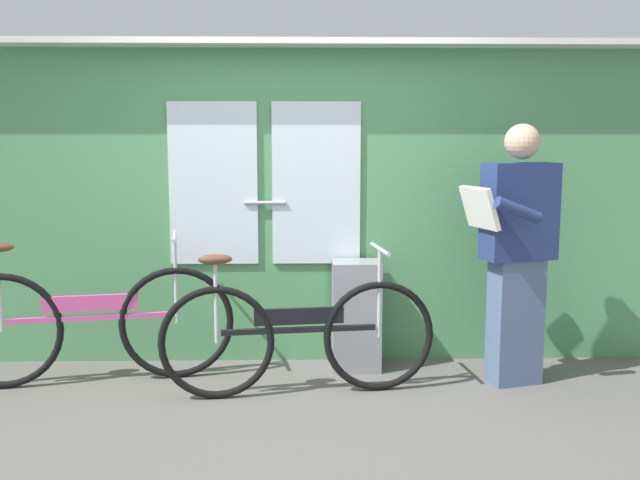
# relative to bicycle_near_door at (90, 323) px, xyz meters

# --- Properties ---
(ground_plane) EXTENTS (5.97, 4.26, 0.04)m
(ground_plane) POSITION_rel_bicycle_near_door_xyz_m (1.29, -0.84, -0.41)
(ground_plane) COLOR #56544F
(train_door_wall) EXTENTS (4.97, 0.28, 2.19)m
(train_door_wall) POSITION_rel_bicycle_near_door_xyz_m (1.28, 0.48, 0.76)
(train_door_wall) COLOR #4C8C56
(train_door_wall) RESTS_ON ground_plane
(bicycle_near_door) EXTENTS (1.77, 0.49, 0.94)m
(bicycle_near_door) POSITION_rel_bicycle_near_door_xyz_m (0.00, 0.00, 0.00)
(bicycle_near_door) COLOR black
(bicycle_near_door) RESTS_ON ground_plane
(bicycle_leaning_behind) EXTENTS (1.66, 0.44, 0.90)m
(bicycle_leaning_behind) POSITION_rel_bicycle_near_door_xyz_m (1.32, -0.23, -0.02)
(bicycle_leaning_behind) COLOR black
(bicycle_leaning_behind) RESTS_ON ground_plane
(passenger_reading_newspaper) EXTENTS (0.61, 0.54, 1.64)m
(passenger_reading_newspaper) POSITION_rel_bicycle_near_door_xyz_m (2.68, -0.05, 0.47)
(passenger_reading_newspaper) COLOR slate
(passenger_reading_newspaper) RESTS_ON ground_plane
(trash_bin_by_wall) EXTENTS (0.32, 0.28, 0.74)m
(trash_bin_by_wall) POSITION_rel_bicycle_near_door_xyz_m (1.70, 0.26, -0.02)
(trash_bin_by_wall) COLOR gray
(trash_bin_by_wall) RESTS_ON ground_plane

